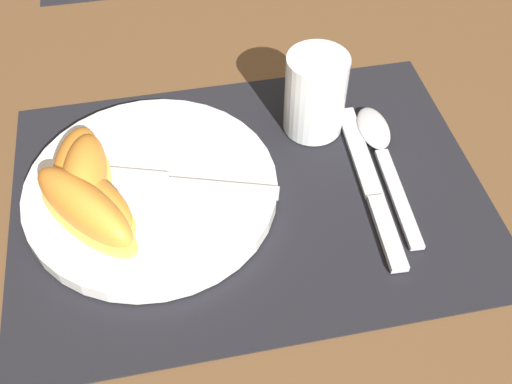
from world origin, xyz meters
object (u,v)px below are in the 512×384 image
at_px(spoon, 380,145).
at_px(citrus_wedge_3, 100,202).
at_px(knife, 371,185).
at_px(fork, 175,184).
at_px(citrus_wedge_2, 84,208).
at_px(citrus_wedge_0, 76,169).
at_px(citrus_wedge_1, 85,180).
at_px(juice_glass, 315,98).
at_px(plate, 152,189).

distance_m(spoon, citrus_wedge_3, 0.30).
distance_m(knife, citrus_wedge_3, 0.27).
bearing_deg(fork, citrus_wedge_2, -161.36).
height_order(citrus_wedge_0, citrus_wedge_1, citrus_wedge_1).
relative_size(juice_glass, citrus_wedge_1, 0.78).
bearing_deg(spoon, citrus_wedge_2, -170.14).
height_order(spoon, fork, fork).
height_order(plate, citrus_wedge_3, citrus_wedge_3).
bearing_deg(spoon, knife, -117.29).
bearing_deg(plate, knife, -8.81).
distance_m(juice_glass, fork, 0.18).
relative_size(knife, citrus_wedge_3, 2.17).
bearing_deg(spoon, juice_glass, 142.10).
bearing_deg(fork, plate, 162.48).
bearing_deg(fork, juice_glass, 24.55).
relative_size(knife, fork, 1.25).
height_order(fork, citrus_wedge_1, citrus_wedge_1).
relative_size(plate, fork, 1.43).
distance_m(knife, citrus_wedge_1, 0.28).
distance_m(spoon, citrus_wedge_1, 0.31).
xyz_separation_m(fork, citrus_wedge_1, (-0.08, 0.01, 0.02)).
bearing_deg(citrus_wedge_1, spoon, 3.05).
relative_size(knife, citrus_wedge_0, 1.84).
height_order(citrus_wedge_2, citrus_wedge_3, citrus_wedge_2).
distance_m(citrus_wedge_1, citrus_wedge_3, 0.03).
relative_size(plate, citrus_wedge_2, 1.96).
bearing_deg(juice_glass, citrus_wedge_2, -157.44).
height_order(fork, citrus_wedge_3, citrus_wedge_3).
height_order(plate, knife, plate).
distance_m(fork, citrus_wedge_2, 0.09).
distance_m(plate, spoon, 0.25).
xyz_separation_m(fork, citrus_wedge_2, (-0.08, -0.03, 0.02)).
height_order(fork, citrus_wedge_0, citrus_wedge_0).
height_order(knife, fork, fork).
height_order(plate, spoon, plate).
distance_m(plate, knife, 0.22).
bearing_deg(knife, juice_glass, 109.62).
relative_size(citrus_wedge_0, citrus_wedge_1, 1.01).
bearing_deg(juice_glass, spoon, -37.90).
xyz_separation_m(knife, citrus_wedge_0, (-0.29, 0.05, 0.03)).
bearing_deg(spoon, plate, -175.95).
height_order(juice_glass, citrus_wedge_1, juice_glass).
distance_m(fork, citrus_wedge_3, 0.07).
bearing_deg(citrus_wedge_0, citrus_wedge_2, -81.60).
bearing_deg(citrus_wedge_3, plate, 28.38).
xyz_separation_m(fork, citrus_wedge_3, (-0.07, -0.02, 0.01)).
bearing_deg(fork, citrus_wedge_3, -165.56).
height_order(plate, citrus_wedge_0, citrus_wedge_0).
bearing_deg(citrus_wedge_2, citrus_wedge_1, 89.44).
height_order(juice_glass, citrus_wedge_0, juice_glass).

